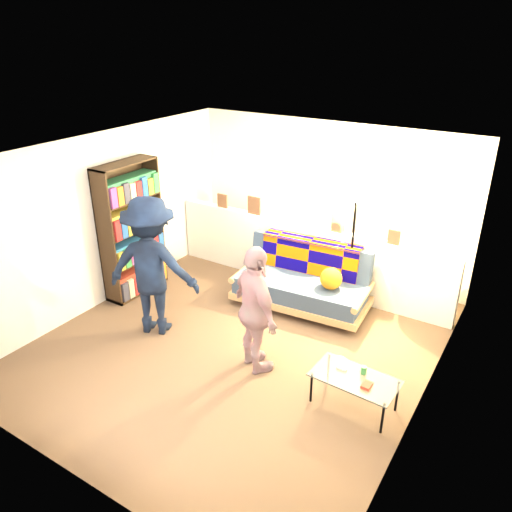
{
  "coord_description": "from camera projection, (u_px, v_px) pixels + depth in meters",
  "views": [
    {
      "loc": [
        2.99,
        -4.37,
        3.67
      ],
      "look_at": [
        0.0,
        0.4,
        1.05
      ],
      "focal_mm": 35.0,
      "sensor_mm": 36.0,
      "label": 1
    }
  ],
  "objects": [
    {
      "name": "ground",
      "position": [
        239.0,
        342.0,
        6.34
      ],
      "size": [
        5.0,
        5.0,
        0.0
      ],
      "primitive_type": "plane",
      "color": "brown",
      "rests_on": "ground"
    },
    {
      "name": "room_shell",
      "position": [
        259.0,
        207.0,
        6.0
      ],
      "size": [
        4.6,
        5.05,
        2.45
      ],
      "color": "silver",
      "rests_on": "ground"
    },
    {
      "name": "half_wall_ledge",
      "position": [
        305.0,
        256.0,
        7.52
      ],
      "size": [
        4.45,
        0.15,
        1.0
      ],
      "primitive_type": "cube",
      "color": "silver",
      "rests_on": "ground"
    },
    {
      "name": "ledge_decor",
      "position": [
        293.0,
        211.0,
        7.32
      ],
      "size": [
        2.97,
        0.02,
        0.45
      ],
      "color": "brown",
      "rests_on": "half_wall_ledge"
    },
    {
      "name": "futon_sofa",
      "position": [
        304.0,
        282.0,
        7.02
      ],
      "size": [
        1.95,
        1.05,
        0.81
      ],
      "color": "tan",
      "rests_on": "ground"
    },
    {
      "name": "bookshelf",
      "position": [
        132.0,
        234.0,
        7.21
      ],
      "size": [
        0.33,
        0.98,
        1.97
      ],
      "color": "black",
      "rests_on": "ground"
    },
    {
      "name": "coffee_table",
      "position": [
        355.0,
        379.0,
        5.14
      ],
      "size": [
        0.91,
        0.53,
        0.46
      ],
      "color": "black",
      "rests_on": "ground"
    },
    {
      "name": "floor_lamp",
      "position": [
        354.0,
        230.0,
        6.72
      ],
      "size": [
        0.38,
        0.31,
        1.62
      ],
      "color": "black",
      "rests_on": "ground"
    },
    {
      "name": "person_left",
      "position": [
        152.0,
        267.0,
        6.25
      ],
      "size": [
        1.34,
        1.05,
        1.83
      ],
      "primitive_type": "imported",
      "rotation": [
        0.0,
        0.0,
        3.51
      ],
      "color": "black",
      "rests_on": "ground"
    },
    {
      "name": "person_right",
      "position": [
        256.0,
        311.0,
        5.56
      ],
      "size": [
        0.96,
        0.8,
        1.54
      ],
      "primitive_type": "imported",
      "rotation": [
        0.0,
        0.0,
        2.57
      ],
      "color": "pink",
      "rests_on": "ground"
    }
  ]
}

